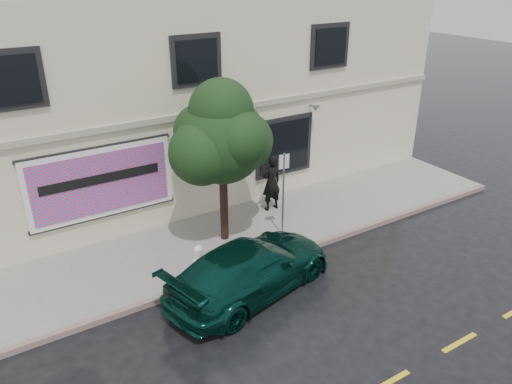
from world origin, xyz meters
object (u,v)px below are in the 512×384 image
car (251,268)px  pedestrian (271,183)px  street_tree (222,140)px  fire_hydrant (199,260)px

car → pedestrian: pedestrian is taller
street_tree → car: bearing=-103.8°
street_tree → fire_hydrant: 3.36m
car → street_tree: size_ratio=1.09×
car → fire_hydrant: car is taller
car → pedestrian: bearing=-54.1°
street_tree → fire_hydrant: street_tree is taller
fire_hydrant → street_tree: bearing=18.9°
car → street_tree: street_tree is taller
street_tree → fire_hydrant: size_ratio=5.13×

